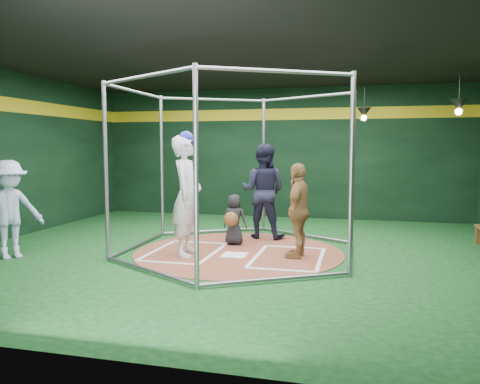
# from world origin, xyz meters

# --- Properties ---
(room_shell) EXTENTS (10.10, 9.10, 3.53)m
(room_shell) POSITION_xyz_m (0.00, 0.01, 1.75)
(room_shell) COLOR #0C3813
(room_shell) RESTS_ON ground
(clay_disc) EXTENTS (3.80, 3.80, 0.01)m
(clay_disc) POSITION_xyz_m (0.00, 0.00, 0.01)
(clay_disc) COLOR brown
(clay_disc) RESTS_ON ground
(home_plate) EXTENTS (0.43, 0.43, 0.01)m
(home_plate) POSITION_xyz_m (0.00, -0.30, 0.02)
(home_plate) COLOR white
(home_plate) RESTS_ON clay_disc
(batter_box_left) EXTENTS (1.17, 1.77, 0.01)m
(batter_box_left) POSITION_xyz_m (-0.95, -0.25, 0.02)
(batter_box_left) COLOR white
(batter_box_left) RESTS_ON clay_disc
(batter_box_right) EXTENTS (1.17, 1.77, 0.01)m
(batter_box_right) POSITION_xyz_m (0.95, -0.25, 0.02)
(batter_box_right) COLOR white
(batter_box_right) RESTS_ON clay_disc
(batting_cage) EXTENTS (4.05, 4.67, 3.00)m
(batting_cage) POSITION_xyz_m (-0.00, -0.00, 1.50)
(batting_cage) COLOR gray
(batting_cage) RESTS_ON ground
(pendant_lamp_near) EXTENTS (0.34, 0.34, 0.90)m
(pendant_lamp_near) POSITION_xyz_m (2.20, 3.60, 2.74)
(pendant_lamp_near) COLOR black
(pendant_lamp_near) RESTS_ON room_shell
(pendant_lamp_far) EXTENTS (0.34, 0.34, 0.90)m
(pendant_lamp_far) POSITION_xyz_m (4.00, 2.00, 2.74)
(pendant_lamp_far) COLOR black
(pendant_lamp_far) RESTS_ON room_shell
(batter_figure) EXTENTS (0.59, 0.83, 2.18)m
(batter_figure) POSITION_xyz_m (-0.82, -0.49, 1.09)
(batter_figure) COLOR silver
(batter_figure) RESTS_ON clay_disc
(visitor_leopard) EXTENTS (0.53, 1.01, 1.64)m
(visitor_leopard) POSITION_xyz_m (1.10, -0.15, 0.83)
(visitor_leopard) COLOR tan
(visitor_leopard) RESTS_ON clay_disc
(catcher_figure) EXTENTS (0.50, 0.56, 0.99)m
(catcher_figure) POSITION_xyz_m (-0.24, 0.58, 0.51)
(catcher_figure) COLOR black
(catcher_figure) RESTS_ON clay_disc
(umpire) EXTENTS (1.03, 0.84, 1.97)m
(umpire) POSITION_xyz_m (0.17, 1.43, 1.00)
(umpire) COLOR black
(umpire) RESTS_ON clay_disc
(bystander_blue) EXTENTS (1.14, 1.26, 1.70)m
(bystander_blue) POSITION_xyz_m (-3.71, -1.39, 0.85)
(bystander_blue) COLOR #AABDE0
(bystander_blue) RESTS_ON ground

